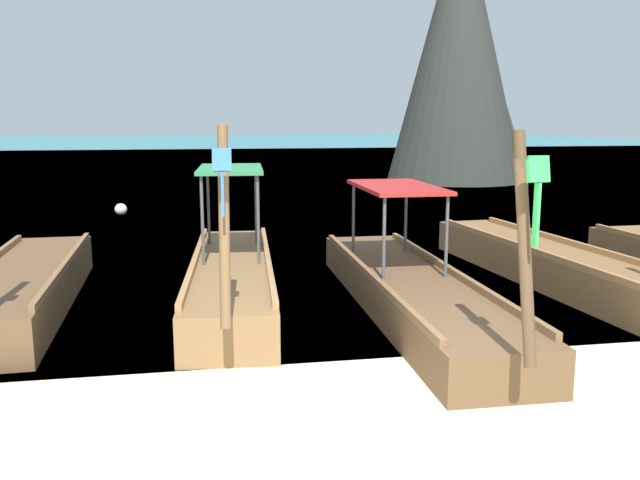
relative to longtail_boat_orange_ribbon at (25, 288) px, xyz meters
The scene contains 8 objects.
ground 6.29m from the longtail_boat_orange_ribbon, 45.79° to the right, with size 120.00×120.00×0.00m, color beige.
sea_water 57.13m from the longtail_boat_orange_ribbon, 85.61° to the left, with size 120.00×120.00×0.00m, color #147A89.
longtail_boat_orange_ribbon is the anchor object (origin of this frame).
longtail_boat_blue_ribbon 3.13m from the longtail_boat_orange_ribbon, ahead, with size 1.61×6.53×2.80m.
longtail_boat_green_ribbon 5.86m from the longtail_boat_orange_ribbon, 11.41° to the right, with size 1.43×7.29×2.77m.
longtail_boat_yellow_ribbon 8.73m from the longtail_boat_orange_ribbon, ahead, with size 1.65×7.32×2.65m.
karst_rock 24.85m from the longtail_boat_orange_ribbon, 52.96° to the left, with size 7.14×6.28×12.26m.
mooring_buoy_near 10.13m from the longtail_boat_orange_ribbon, 88.32° to the left, with size 0.36×0.36×0.36m.
Camera 1 is at (-1.70, -6.00, 2.86)m, focal length 37.48 mm.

